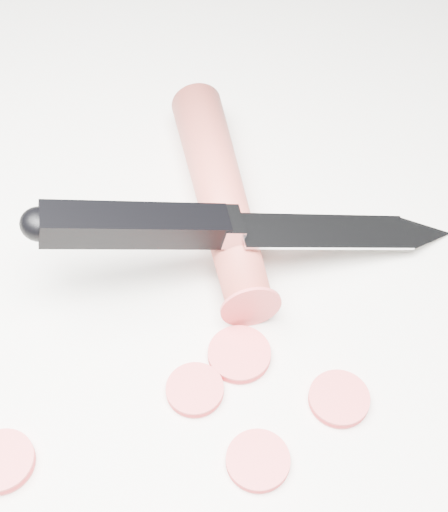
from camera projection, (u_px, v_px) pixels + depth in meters
name	position (u px, v px, depth m)	size (l,w,h in m)	color
ground	(169.00, 381.00, 0.41)	(2.40, 2.40, 0.00)	white
carrot	(220.00, 193.00, 0.48)	(0.03, 0.03, 0.19)	#C04136
carrot_slice_0	(2.00, 461.00, 0.38)	(0.03, 0.03, 0.01)	#D74546
carrot_slice_2	(258.00, 461.00, 0.38)	(0.03, 0.03, 0.01)	#D74546
carrot_slice_3	(339.00, 399.00, 0.40)	(0.03, 0.03, 0.01)	#D74546
carrot_slice_4	(239.00, 354.00, 0.42)	(0.04, 0.04, 0.01)	#D74546
carrot_slice_5	(195.00, 390.00, 0.41)	(0.03, 0.03, 0.01)	#D74546
kitchen_knife	(255.00, 223.00, 0.44)	(0.28, 0.09, 0.08)	silver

